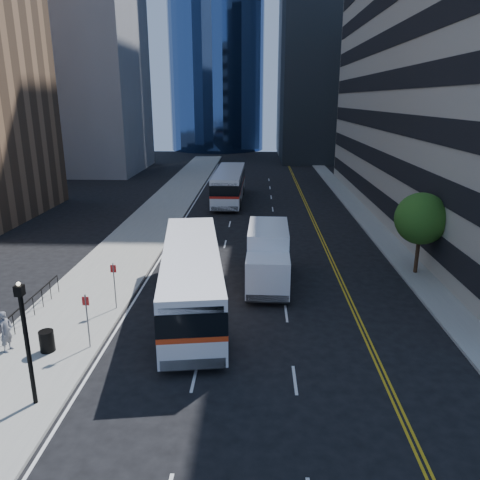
{
  "coord_description": "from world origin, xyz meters",
  "views": [
    {
      "loc": [
        -1.06,
        -20.19,
        10.67
      ],
      "look_at": [
        -2.05,
        5.85,
        2.8
      ],
      "focal_mm": 35.0,
      "sensor_mm": 36.0,
      "label": 1
    }
  ],
  "objects_px": {
    "lamp_post": "(26,339)",
    "bus_rear": "(229,184)",
    "bus_front": "(192,277)",
    "pedestrian": "(6,331)",
    "box_truck": "(268,256)",
    "trash_can": "(47,341)",
    "street_tree": "(421,219)"
  },
  "relations": [
    {
      "from": "lamp_post",
      "to": "box_truck",
      "type": "height_order",
      "value": "lamp_post"
    },
    {
      "from": "street_tree",
      "to": "pedestrian",
      "type": "relative_size",
      "value": 2.74
    },
    {
      "from": "bus_front",
      "to": "trash_can",
      "type": "distance_m",
      "value": 7.55
    },
    {
      "from": "box_truck",
      "to": "street_tree",
      "type": "bearing_deg",
      "value": 12.4
    },
    {
      "from": "bus_front",
      "to": "pedestrian",
      "type": "xyz_separation_m",
      "value": [
        -7.41,
        -4.84,
        -0.75
      ]
    },
    {
      "from": "lamp_post",
      "to": "box_truck",
      "type": "distance_m",
      "value": 14.93
    },
    {
      "from": "bus_front",
      "to": "box_truck",
      "type": "relative_size",
      "value": 1.9
    },
    {
      "from": "street_tree",
      "to": "bus_rear",
      "type": "bearing_deg",
      "value": 120.95
    },
    {
      "from": "bus_front",
      "to": "trash_can",
      "type": "relative_size",
      "value": 13.95
    },
    {
      "from": "bus_rear",
      "to": "trash_can",
      "type": "bearing_deg",
      "value": -99.74
    },
    {
      "from": "street_tree",
      "to": "pedestrian",
      "type": "distance_m",
      "value": 23.45
    },
    {
      "from": "bus_front",
      "to": "box_truck",
      "type": "xyz_separation_m",
      "value": [
        4.04,
        3.76,
        -0.08
      ]
    },
    {
      "from": "bus_rear",
      "to": "lamp_post",
      "type": "bearing_deg",
      "value": -96.98
    },
    {
      "from": "bus_rear",
      "to": "street_tree",
      "type": "bearing_deg",
      "value": -58.29
    },
    {
      "from": "bus_rear",
      "to": "pedestrian",
      "type": "relative_size",
      "value": 7.02
    },
    {
      "from": "bus_rear",
      "to": "bus_front",
      "type": "bearing_deg",
      "value": -89.88
    },
    {
      "from": "street_tree",
      "to": "pedestrian",
      "type": "bearing_deg",
      "value": -153.39
    },
    {
      "from": "lamp_post",
      "to": "box_truck",
      "type": "bearing_deg",
      "value": 54.72
    },
    {
      "from": "lamp_post",
      "to": "bus_rear",
      "type": "xyz_separation_m",
      "value": [
        4.87,
        35.89,
        -0.89
      ]
    },
    {
      "from": "lamp_post",
      "to": "bus_rear",
      "type": "distance_m",
      "value": 36.23
    },
    {
      "from": "bus_front",
      "to": "pedestrian",
      "type": "relative_size",
      "value": 7.12
    },
    {
      "from": "bus_rear",
      "to": "pedestrian",
      "type": "bearing_deg",
      "value": -102.67
    },
    {
      "from": "pedestrian",
      "to": "box_truck",
      "type": "bearing_deg",
      "value": -46.46
    },
    {
      "from": "trash_can",
      "to": "bus_front",
      "type": "bearing_deg",
      "value": 40.29
    },
    {
      "from": "box_truck",
      "to": "pedestrian",
      "type": "xyz_separation_m",
      "value": [
        -11.45,
        -8.61,
        -0.67
      ]
    },
    {
      "from": "bus_rear",
      "to": "pedestrian",
      "type": "height_order",
      "value": "bus_rear"
    },
    {
      "from": "trash_can",
      "to": "street_tree",
      "type": "bearing_deg",
      "value": 28.59
    },
    {
      "from": "street_tree",
      "to": "bus_rear",
      "type": "xyz_separation_m",
      "value": [
        -13.13,
        21.89,
        -1.81
      ]
    },
    {
      "from": "lamp_post",
      "to": "box_truck",
      "type": "relative_size",
      "value": 0.65
    },
    {
      "from": "box_truck",
      "to": "lamp_post",
      "type": "bearing_deg",
      "value": -123.93
    },
    {
      "from": "street_tree",
      "to": "lamp_post",
      "type": "xyz_separation_m",
      "value": [
        -18.0,
        -14.0,
        -0.92
      ]
    },
    {
      "from": "lamp_post",
      "to": "pedestrian",
      "type": "height_order",
      "value": "lamp_post"
    }
  ]
}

